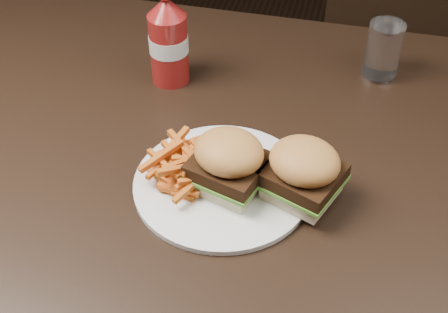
% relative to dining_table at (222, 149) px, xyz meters
% --- Properties ---
extents(dining_table, '(1.20, 0.80, 0.04)m').
position_rel_dining_table_xyz_m(dining_table, '(0.00, 0.00, 0.00)').
color(dining_table, black).
rests_on(dining_table, ground).
extents(chair_far, '(0.45, 0.45, 0.04)m').
position_rel_dining_table_xyz_m(chair_far, '(0.27, 0.71, -0.30)').
color(chair_far, black).
rests_on(chair_far, ground).
extents(plate, '(0.26, 0.26, 0.01)m').
position_rel_dining_table_xyz_m(plate, '(0.03, -0.10, 0.03)').
color(plate, white).
rests_on(plate, dining_table).
extents(sandwich_half_a, '(0.11, 0.10, 0.02)m').
position_rel_dining_table_xyz_m(sandwich_half_a, '(0.04, -0.10, 0.04)').
color(sandwich_half_a, beige).
rests_on(sandwich_half_a, plate).
extents(sandwich_half_b, '(0.11, 0.11, 0.02)m').
position_rel_dining_table_xyz_m(sandwich_half_b, '(0.14, -0.10, 0.04)').
color(sandwich_half_b, beige).
rests_on(sandwich_half_b, plate).
extents(fries_pile, '(0.13, 0.13, 0.04)m').
position_rel_dining_table_xyz_m(fries_pile, '(-0.03, -0.10, 0.05)').
color(fries_pile, orange).
rests_on(fries_pile, plate).
extents(ketchup_bottle, '(0.08, 0.08, 0.13)m').
position_rel_dining_table_xyz_m(ketchup_bottle, '(-0.13, 0.14, 0.08)').
color(ketchup_bottle, maroon).
rests_on(ketchup_bottle, dining_table).
extents(tumbler, '(0.08, 0.08, 0.10)m').
position_rel_dining_table_xyz_m(tumbler, '(0.23, 0.24, 0.08)').
color(tumbler, white).
rests_on(tumbler, dining_table).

